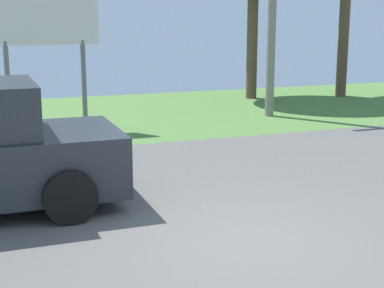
{
  "coord_description": "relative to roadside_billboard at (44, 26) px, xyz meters",
  "views": [
    {
      "loc": [
        -3.12,
        -6.36,
        2.85
      ],
      "look_at": [
        -0.4,
        1.0,
        1.1
      ],
      "focal_mm": 55.25,
      "sensor_mm": 36.0,
      "label": 1
    }
  ],
  "objects": [
    {
      "name": "ground_plane",
      "position": [
        1.48,
        -5.26,
        -2.6
      ],
      "size": [
        40.0,
        22.0,
        0.2
      ],
      "color": "#565451"
    },
    {
      "name": "roadside_billboard",
      "position": [
        0.0,
        0.0,
        0.0
      ],
      "size": [
        2.6,
        0.12,
        3.5
      ],
      "color": "slate",
      "rests_on": "ground_plane"
    }
  ]
}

